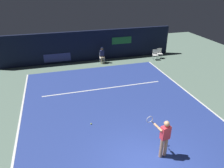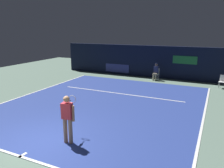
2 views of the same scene
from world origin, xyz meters
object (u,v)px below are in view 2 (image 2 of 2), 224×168
(line_judge_on_chair, at_px, (156,71))
(tennis_player, at_px, (68,116))
(tennis_ball, at_px, (64,107))
(courtside_chair_near, at_px, (223,81))

(line_judge_on_chair, bearing_deg, tennis_player, -91.06)
(tennis_player, bearing_deg, line_judge_on_chair, 88.94)
(line_judge_on_chair, distance_m, tennis_ball, 8.69)
(tennis_player, height_order, courtside_chair_near, tennis_player)
(tennis_player, relative_size, courtside_chair_near, 1.97)
(tennis_player, height_order, line_judge_on_chair, tennis_player)
(line_judge_on_chair, xyz_separation_m, courtside_chair_near, (4.71, -0.47, -0.18))
(tennis_player, bearing_deg, courtside_chair_near, 65.16)
(courtside_chair_near, bearing_deg, tennis_ball, -133.13)
(tennis_player, xyz_separation_m, tennis_ball, (-2.38, 2.83, -0.94))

